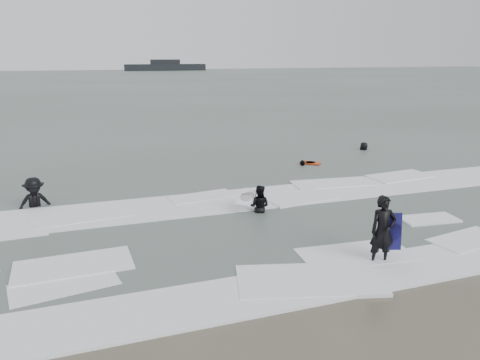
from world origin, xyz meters
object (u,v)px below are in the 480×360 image
object	(u,v)px
surfer_centre	(380,264)
surfer_breaker	(36,208)
surfer_right_near	(302,167)
surfer_right_far	(364,151)
vessel_horizon	(165,67)
surfer_wading	(259,212)

from	to	relation	value
surfer_centre	surfer_breaker	distance (m)	11.63
surfer_breaker	surfer_right_near	xyz separation A→B (m)	(11.61, 2.73, 0.00)
surfer_right_near	surfer_right_far	distance (m)	5.47
surfer_right_far	vessel_horizon	world-z (taller)	vessel_horizon
surfer_centre	surfer_breaker	bearing A→B (deg)	147.89
surfer_right_far	surfer_wading	bearing A→B (deg)	3.30
surfer_wading	surfer_breaker	distance (m)	7.80
surfer_right_far	surfer_centre	bearing A→B (deg)	21.18
surfer_breaker	surfer_right_near	world-z (taller)	surfer_breaker
surfer_wading	vessel_horizon	xyz separation A→B (m)	(21.71, 143.50, 1.33)
vessel_horizon	surfer_right_far	bearing A→B (deg)	-95.23
surfer_breaker	surfer_right_far	world-z (taller)	surfer_breaker
surfer_centre	surfer_right_near	distance (m)	10.77
surfer_centre	surfer_right_near	world-z (taller)	surfer_centre
surfer_breaker	surfer_right_near	bearing A→B (deg)	-0.54
surfer_right_near	surfer_right_far	world-z (taller)	surfer_right_far
surfer_centre	surfer_right_near	xyz separation A→B (m)	(2.86, 10.38, 0.00)
vessel_horizon	surfer_breaker	bearing A→B (deg)	-101.63
surfer_wading	surfer_breaker	world-z (taller)	surfer_breaker
surfer_breaker	vessel_horizon	distance (m)	143.56
surfer_breaker	vessel_horizon	world-z (taller)	vessel_horizon
surfer_right_near	surfer_centre	bearing A→B (deg)	12.47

